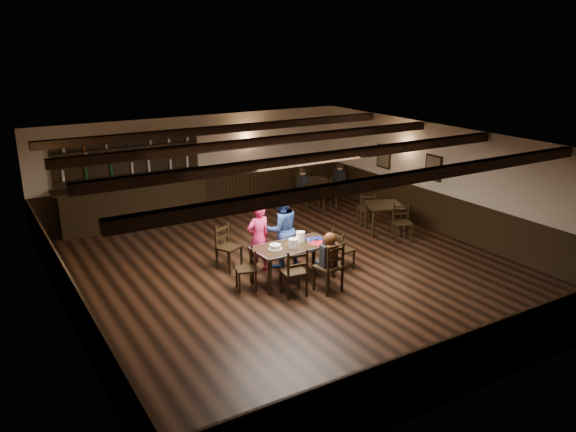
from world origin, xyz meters
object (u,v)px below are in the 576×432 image
dining_table (293,249)px  man_blue (281,229)px  cake (275,247)px  bar_counter (134,198)px  chair_near_left (295,269)px  woman_pink (258,238)px  chair_near_right (332,264)px

dining_table → man_blue: bearing=77.5°
cake → bar_counter: bar_counter is taller
man_blue → cake: bearing=56.5°
chair_near_left → man_blue: man_blue is taller
bar_counter → dining_table: bearing=-71.8°
dining_table → cake: cake is taller
man_blue → dining_table: bearing=81.5°
man_blue → bar_counter: (-1.87, 4.42, -0.11)m
woman_pink → man_blue: 0.57m
chair_near_right → woman_pink: (-0.73, 1.60, 0.17)m
dining_table → cake: (-0.41, 0.01, 0.11)m
chair_near_left → man_blue: bearing=69.6°
dining_table → man_blue: man_blue is taller
chair_near_left → woman_pink: woman_pink is taller
chair_near_left → bar_counter: size_ratio=0.24×
chair_near_left → chair_near_right: 0.72m
dining_table → woman_pink: (-0.40, 0.73, 0.07)m
man_blue → cake: (-0.58, -0.75, -0.04)m
cake → bar_counter: (-1.29, 5.17, -0.07)m
man_blue → cake: man_blue is taller
chair_near_left → woman_pink: (-0.03, 1.41, 0.19)m
dining_table → man_blue: 0.80m
chair_near_left → man_blue: (0.54, 1.44, 0.28)m
man_blue → chair_near_left: bearing=73.6°
dining_table → chair_near_right: (0.33, -0.87, -0.10)m
cake → bar_counter: bearing=104.0°
dining_table → woman_pink: size_ratio=1.12×
chair_near_right → woman_pink: 1.76m
cake → dining_table: bearing=-1.3°
chair_near_left → chair_near_right: chair_near_right is taller
dining_table → cake: 0.43m
dining_table → chair_near_right: chair_near_right is taller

